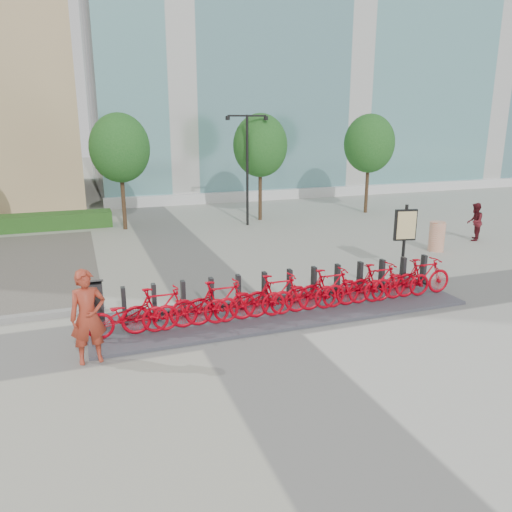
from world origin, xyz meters
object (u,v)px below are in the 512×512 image
object	(u,v)px
construction_barrel	(437,237)
map_sign	(405,228)
worker_red	(88,317)
bike_0	(128,315)
pedestrian	(475,222)
kiosk	(96,305)

from	to	relation	value
construction_barrel	map_sign	world-z (taller)	map_sign
worker_red	map_sign	distance (m)	10.22
bike_0	map_sign	distance (m)	9.21
pedestrian	construction_barrel	bearing A→B (deg)	-22.26
pedestrian	kiosk	bearing A→B (deg)	-25.02
pedestrian	construction_barrel	world-z (taller)	pedestrian
kiosk	worker_red	world-z (taller)	worker_red
map_sign	construction_barrel	bearing A→B (deg)	44.29
worker_red	pedestrian	size ratio (longest dim) A/B	1.27
bike_0	kiosk	xyz separation A→B (m)	(-0.63, 0.58, 0.12)
bike_0	pedestrian	bearing A→B (deg)	-70.77
bike_0	kiosk	bearing A→B (deg)	47.32
kiosk	construction_barrel	world-z (taller)	kiosk
kiosk	map_sign	world-z (taller)	map_sign
bike_0	kiosk	world-z (taller)	kiosk
construction_barrel	map_sign	distance (m)	3.50
pedestrian	construction_barrel	distance (m)	2.74
worker_red	pedestrian	distance (m)	16.23
kiosk	map_sign	distance (m)	9.70
bike_0	worker_red	distance (m)	1.28
worker_red	construction_barrel	distance (m)	13.50
bike_0	map_sign	world-z (taller)	map_sign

